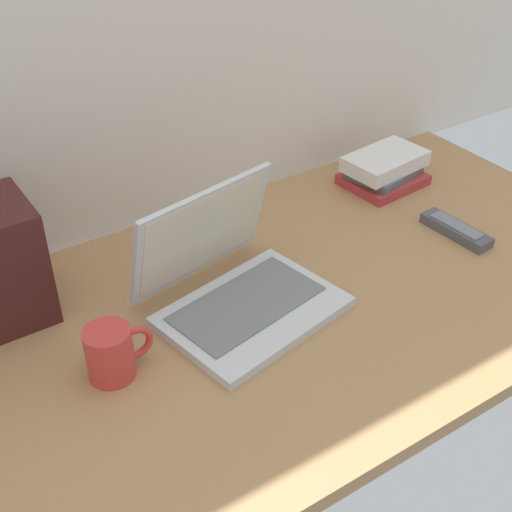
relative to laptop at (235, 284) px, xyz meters
name	(u,v)px	position (x,y,z in m)	size (l,w,h in m)	color
desk	(262,314)	(0.04, -0.04, -0.06)	(1.60, 0.76, 0.03)	#A87A4C
laptop	(235,284)	(0.00, 0.00, 0.00)	(0.35, 0.33, 0.21)	silver
coffee_mug	(112,352)	(-0.26, -0.05, 0.00)	(0.11, 0.08, 0.09)	red
remote_control_far	(456,230)	(0.51, -0.06, -0.03)	(0.06, 0.16, 0.02)	#4C4C51
book_stack	(384,170)	(0.53, 0.19, -0.01)	(0.20, 0.16, 0.08)	#B23333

